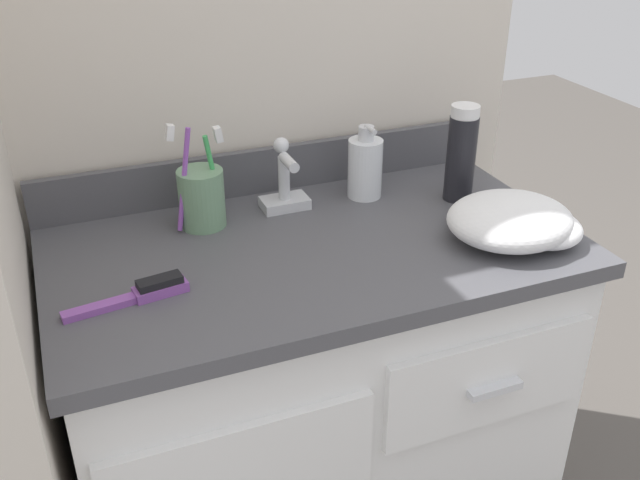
{
  "coord_description": "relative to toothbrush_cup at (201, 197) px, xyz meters",
  "views": [
    {
      "loc": [
        -0.4,
        -1.02,
        1.36
      ],
      "look_at": [
        0.0,
        -0.03,
        0.78
      ],
      "focal_mm": 40.0,
      "sensor_mm": 36.0,
      "label": 1
    }
  ],
  "objects": [
    {
      "name": "wall_back",
      "position": [
        0.16,
        0.16,
        0.28
      ],
      "size": [
        1.1,
        0.08,
        2.2
      ],
      "primitive_type": "cube",
      "color": "beige",
      "rests_on": "ground_plane"
    },
    {
      "name": "vanity",
      "position": [
        0.16,
        -0.15,
        -0.42
      ],
      "size": [
        0.92,
        0.53,
        0.76
      ],
      "color": "white",
      "rests_on": "ground_plane"
    },
    {
      "name": "backsplash",
      "position": [
        0.16,
        0.1,
        -0.01
      ],
      "size": [
        0.92,
        0.02,
        0.09
      ],
      "color": "#4C4C51",
      "rests_on": "vanity"
    },
    {
      "name": "sink_faucet",
      "position": [
        0.16,
        0.01,
        -0.01
      ],
      "size": [
        0.09,
        0.09,
        0.14
      ],
      "color": "silver",
      "rests_on": "vanity"
    },
    {
      "name": "toothbrush_cup",
      "position": [
        0.0,
        0.0,
        0.0
      ],
      "size": [
        0.1,
        0.08,
        0.2
      ],
      "color": "gray",
      "rests_on": "vanity"
    },
    {
      "name": "soap_dispenser",
      "position": [
        0.33,
        0.01,
        0.01
      ],
      "size": [
        0.07,
        0.07,
        0.15
      ],
      "color": "white",
      "rests_on": "vanity"
    },
    {
      "name": "shaving_cream_can",
      "position": [
        0.49,
        -0.07,
        0.04
      ],
      "size": [
        0.06,
        0.06,
        0.19
      ],
      "color": "black",
      "rests_on": "vanity"
    },
    {
      "name": "hairbrush",
      "position": [
        -0.14,
        -0.21,
        -0.05
      ],
      "size": [
        0.19,
        0.05,
        0.03
      ],
      "rotation": [
        0.0,
        0.0,
        0.14
      ],
      "color": "purple",
      "rests_on": "vanity"
    },
    {
      "name": "hand_towel",
      "position": [
        0.5,
        -0.26,
        -0.02
      ],
      "size": [
        0.23,
        0.2,
        0.08
      ],
      "color": "white",
      "rests_on": "vanity"
    }
  ]
}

